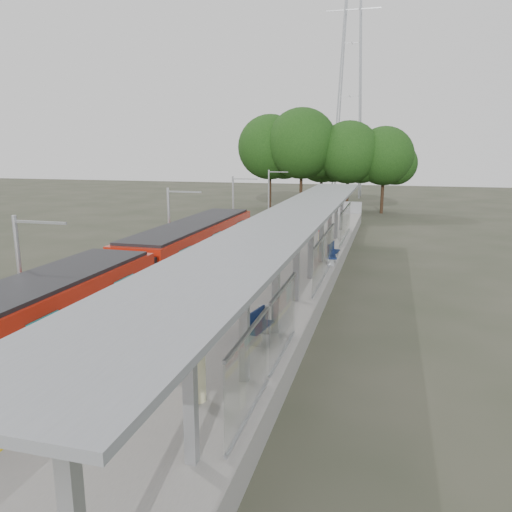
{
  "coord_description": "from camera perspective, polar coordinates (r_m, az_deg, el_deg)",
  "views": [
    {
      "loc": [
        5.8,
        -6.84,
        7.6
      ],
      "look_at": [
        -0.54,
        16.68,
        2.3
      ],
      "focal_mm": 35.0,
      "sensor_mm": 36.0,
      "label": 1
    }
  ],
  "objects": [
    {
      "name": "end_fence",
      "position": [
        52.45,
        8.69,
        5.57
      ],
      "size": [
        6.0,
        0.1,
        1.2
      ],
      "primitive_type": "cube",
      "color": "#9EA0A5",
      "rests_on": "platform"
    },
    {
      "name": "tactile_strip",
      "position": [
        28.87,
        -2.13,
        -0.92
      ],
      "size": [
        0.6,
        50.0,
        0.02
      ],
      "primitive_type": "cube",
      "color": "gold",
      "rests_on": "platform"
    },
    {
      "name": "tree_cluster",
      "position": [
        60.66,
        7.14,
        11.97
      ],
      "size": [
        20.72,
        11.52,
        12.17
      ],
      "color": "#382316",
      "rests_on": "ground"
    },
    {
      "name": "bench_near",
      "position": [
        17.59,
        0.2,
        -7.84
      ],
      "size": [
        0.77,
        1.59,
        1.05
      ],
      "rotation": [
        0.0,
        0.0,
        -0.2
      ],
      "color": "navy",
      "rests_on": "platform"
    },
    {
      "name": "bench_mid",
      "position": [
        29.22,
        8.5,
        0.16
      ],
      "size": [
        0.72,
        1.54,
        1.01
      ],
      "rotation": [
        0.0,
        0.0,
        0.19
      ],
      "color": "navy",
      "rests_on": "platform"
    },
    {
      "name": "bench_far",
      "position": [
        30.57,
        8.81,
        0.65
      ],
      "size": [
        0.55,
        1.46,
        0.97
      ],
      "rotation": [
        0.0,
        0.0,
        -0.09
      ],
      "color": "navy",
      "rests_on": "platform"
    },
    {
      "name": "trackbed",
      "position": [
        29.7,
        -5.71,
        -2.37
      ],
      "size": [
        3.0,
        70.0,
        0.24
      ],
      "primitive_type": "cube",
      "color": "#59544C",
      "rests_on": "ground"
    },
    {
      "name": "litter_bin",
      "position": [
        18.67,
        0.93,
        -7.0
      ],
      "size": [
        0.55,
        0.55,
        0.88
      ],
      "primitive_type": "cylinder",
      "rotation": [
        0.0,
        0.0,
        -0.33
      ],
      "color": "#9EA0A5",
      "rests_on": "platform"
    },
    {
      "name": "info_pillar_near",
      "position": [
        13.58,
        -6.7,
        -12.96
      ],
      "size": [
        0.43,
        0.43,
        1.92
      ],
      "rotation": [
        0.0,
        0.0,
        0.34
      ],
      "color": "beige",
      "rests_on": "platform"
    },
    {
      "name": "canopy",
      "position": [
        23.65,
        4.74,
        3.97
      ],
      "size": [
        3.27,
        38.0,
        3.66
      ],
      "color": "#9EA0A5",
      "rests_on": "platform"
    },
    {
      "name": "platform",
      "position": [
        28.36,
        2.81,
        -2.24
      ],
      "size": [
        6.0,
        50.0,
        1.0
      ],
      "primitive_type": "cube",
      "color": "gray",
      "rests_on": "ground"
    },
    {
      "name": "pylon",
      "position": [
        80.93,
        10.8,
        20.17
      ],
      "size": [
        8.0,
        4.0,
        38.0
      ],
      "primitive_type": null,
      "color": "#9EA0A5",
      "rests_on": "ground"
    },
    {
      "name": "train",
      "position": [
        21.41,
        -14.28,
        -3.13
      ],
      "size": [
        2.74,
        27.6,
        3.62
      ],
      "color": "black",
      "rests_on": "ground"
    },
    {
      "name": "catenary_masts",
      "position": [
        28.88,
        -9.72,
        2.76
      ],
      "size": [
        2.08,
        48.16,
        5.4
      ],
      "color": "#9EA0A5",
      "rests_on": "ground"
    },
    {
      "name": "info_pillar_far",
      "position": [
        31.65,
        7.42,
        1.47
      ],
      "size": [
        0.37,
        0.37,
        1.66
      ],
      "rotation": [
        0.0,
        0.0,
        -0.06
      ],
      "color": "beige",
      "rests_on": "platform"
    }
  ]
}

